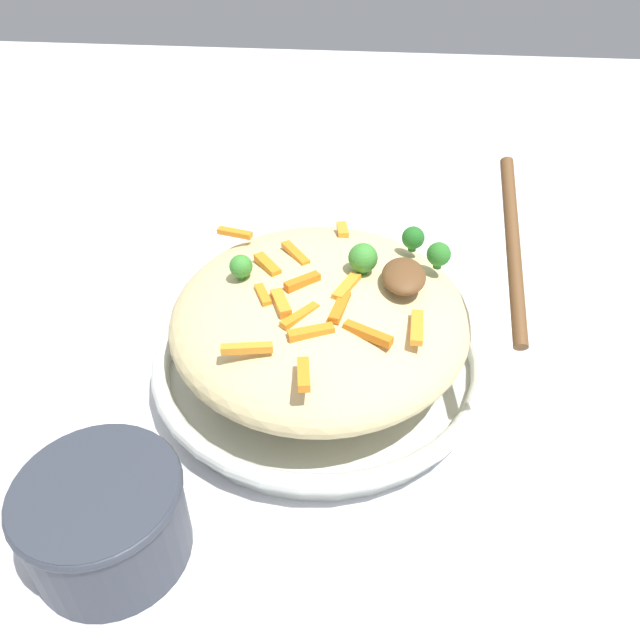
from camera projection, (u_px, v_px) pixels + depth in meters
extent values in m
plane|color=silver|center=(320.00, 376.00, 0.65)|extent=(2.40, 2.40, 0.00)
cylinder|color=silver|center=(320.00, 369.00, 0.64)|extent=(0.31, 0.31, 0.02)
torus|color=silver|center=(320.00, 355.00, 0.63)|extent=(0.34, 0.34, 0.02)
torus|color=black|center=(320.00, 352.00, 0.63)|extent=(0.33, 0.33, 0.00)
ellipsoid|color=#DBC689|center=(320.00, 315.00, 0.60)|extent=(0.30, 0.29, 0.09)
cube|color=orange|center=(235.00, 233.00, 0.65)|extent=(0.02, 0.04, 0.01)
cube|color=orange|center=(302.00, 281.00, 0.56)|extent=(0.03, 0.03, 0.01)
cube|color=orange|center=(263.00, 295.00, 0.56)|extent=(0.03, 0.02, 0.01)
cube|color=orange|center=(314.00, 332.00, 0.52)|extent=(0.02, 0.04, 0.01)
cube|color=orange|center=(347.00, 286.00, 0.56)|extent=(0.04, 0.02, 0.01)
cube|color=orange|center=(296.00, 253.00, 0.60)|extent=(0.04, 0.03, 0.01)
cube|color=orange|center=(300.00, 316.00, 0.53)|extent=(0.04, 0.03, 0.01)
cube|color=orange|center=(417.00, 327.00, 0.52)|extent=(0.04, 0.01, 0.01)
cube|color=orange|center=(342.00, 229.00, 0.65)|extent=(0.03, 0.01, 0.01)
cube|color=orange|center=(340.00, 307.00, 0.54)|extent=(0.04, 0.02, 0.01)
cube|color=orange|center=(306.00, 374.00, 0.48)|extent=(0.03, 0.01, 0.01)
cube|color=orange|center=(267.00, 265.00, 0.59)|extent=(0.04, 0.03, 0.01)
cube|color=orange|center=(281.00, 303.00, 0.54)|extent=(0.04, 0.02, 0.01)
cube|color=orange|center=(247.00, 348.00, 0.50)|extent=(0.01, 0.04, 0.01)
cube|color=orange|center=(368.00, 334.00, 0.52)|extent=(0.03, 0.04, 0.01)
cylinder|color=#296820|center=(437.00, 264.00, 0.60)|extent=(0.01, 0.01, 0.01)
sphere|color=#2D7A28|center=(439.00, 254.00, 0.59)|extent=(0.02, 0.02, 0.02)
cylinder|color=#377928|center=(362.00, 270.00, 0.58)|extent=(0.01, 0.01, 0.01)
sphere|color=#3D8E33|center=(363.00, 258.00, 0.57)|extent=(0.03, 0.03, 0.03)
cylinder|color=#377928|center=(241.00, 279.00, 0.58)|extent=(0.01, 0.01, 0.01)
sphere|color=#3D8E33|center=(240.00, 268.00, 0.57)|extent=(0.02, 0.02, 0.02)
cylinder|color=#205B1C|center=(412.00, 247.00, 0.62)|extent=(0.01, 0.01, 0.01)
sphere|color=#236B23|center=(413.00, 238.00, 0.62)|extent=(0.02, 0.02, 0.02)
ellipsoid|color=brown|center=(404.00, 277.00, 0.56)|extent=(0.06, 0.04, 0.02)
cylinder|color=brown|center=(513.00, 247.00, 0.53)|extent=(0.18, 0.01, 0.09)
cylinder|color=#333842|center=(106.00, 519.00, 0.47)|extent=(0.12, 0.12, 0.08)
torus|color=#333842|center=(95.00, 491.00, 0.45)|extent=(0.13, 0.13, 0.01)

